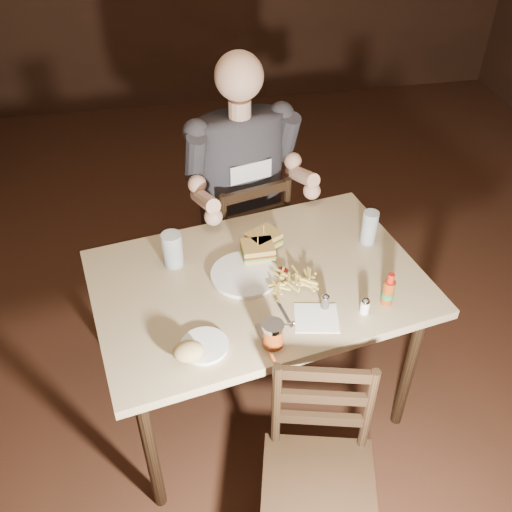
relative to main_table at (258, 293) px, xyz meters
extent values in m
plane|color=black|center=(-0.09, -0.12, -0.70)|extent=(7.00, 7.00, 0.00)
cube|color=tan|center=(0.00, 0.00, 0.05)|extent=(1.42, 1.07, 0.04)
cylinder|color=black|center=(-0.49, -0.43, -0.33)|extent=(0.05, 0.05, 0.73)
cylinder|color=black|center=(-0.61, 0.24, -0.33)|extent=(0.05, 0.05, 0.73)
cylinder|color=black|center=(0.61, -0.24, -0.33)|extent=(0.05, 0.05, 0.73)
cylinder|color=black|center=(0.49, 0.43, -0.33)|extent=(0.05, 0.05, 0.73)
cylinder|color=white|center=(-0.05, 0.03, 0.08)|extent=(0.31, 0.31, 0.02)
ellipsoid|color=maroon|center=(0.10, 0.01, 0.10)|extent=(0.05, 0.05, 0.01)
cylinder|color=silver|center=(-0.32, 0.16, 0.15)|extent=(0.09, 0.09, 0.15)
cylinder|color=silver|center=(0.51, 0.15, 0.15)|extent=(0.08, 0.08, 0.15)
cube|color=white|center=(0.17, -0.25, 0.08)|extent=(0.19, 0.18, 0.00)
cube|color=silver|center=(-0.04, -0.34, 0.08)|extent=(0.04, 0.19, 0.00)
cube|color=silver|center=(0.06, -0.20, 0.08)|extent=(0.04, 0.16, 0.01)
cylinder|color=white|center=(-0.25, -0.32, 0.08)|extent=(0.19, 0.19, 0.01)
ellipsoid|color=tan|center=(-0.31, -0.36, 0.12)|extent=(0.12, 0.11, 0.06)
camera|label=1|loc=(-0.32, -1.66, 1.59)|focal=40.00mm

